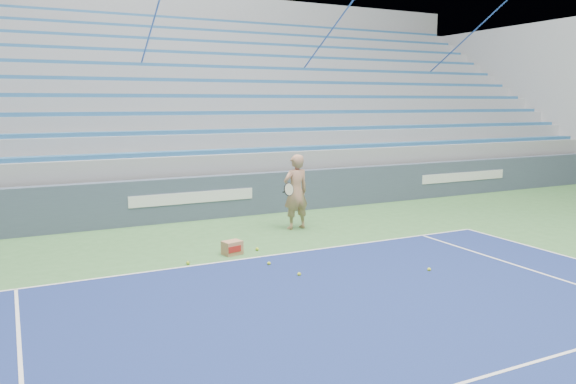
{
  "coord_description": "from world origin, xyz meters",
  "views": [
    {
      "loc": [
        -4.06,
        2.25,
        2.96
      ],
      "look_at": [
        1.0,
        12.38,
        1.15
      ],
      "focal_mm": 35.0,
      "sensor_mm": 36.0,
      "label": 1
    }
  ],
  "objects": [
    {
      "name": "tennis_player",
      "position": [
        1.9,
        13.79,
        0.89
      ],
      "size": [
        0.94,
        0.85,
        1.77
      ],
      "color": "tan",
      "rests_on": "ground"
    },
    {
      "name": "sponsor_barrier",
      "position": [
        0.0,
        15.88,
        0.55
      ],
      "size": [
        30.0,
        0.32,
        1.1
      ],
      "color": "#3F4C5F",
      "rests_on": "ground"
    },
    {
      "name": "ball_box",
      "position": [
        -0.26,
        12.34,
        0.14
      ],
      "size": [
        0.41,
        0.35,
        0.27
      ],
      "color": "#AD7953",
      "rests_on": "ground"
    },
    {
      "name": "tennis_ball_1",
      "position": [
        0.29,
        12.37,
        0.03
      ],
      "size": [
        0.07,
        0.07,
        0.07
      ],
      "primitive_type": "sphere",
      "color": "#BBD22A",
      "rests_on": "ground"
    },
    {
      "name": "tennis_ball_4",
      "position": [
        2.46,
        9.72,
        0.03
      ],
      "size": [
        0.07,
        0.07,
        0.07
      ],
      "primitive_type": "sphere",
      "color": "#BBD22A",
      "rests_on": "ground"
    },
    {
      "name": "tennis_ball_3",
      "position": [
        0.08,
        11.33,
        0.03
      ],
      "size": [
        0.07,
        0.07,
        0.07
      ],
      "primitive_type": "sphere",
      "color": "#BBD22A",
      "rests_on": "ground"
    },
    {
      "name": "tennis_ball_0",
      "position": [
        0.27,
        10.5,
        0.03
      ],
      "size": [
        0.07,
        0.07,
        0.07
      ],
      "primitive_type": "sphere",
      "color": "#BBD22A",
      "rests_on": "ground"
    },
    {
      "name": "bleachers",
      "position": [
        0.0,
        21.6,
        2.36
      ],
      "size": [
        31.0,
        9.15,
        7.3
      ],
      "color": "gray",
      "rests_on": "ground"
    },
    {
      "name": "tennis_ball_2",
      "position": [
        -1.24,
        12.04,
        0.03
      ],
      "size": [
        0.07,
        0.07,
        0.07
      ],
      "primitive_type": "sphere",
      "color": "#BBD22A",
      "rests_on": "ground"
    }
  ]
}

